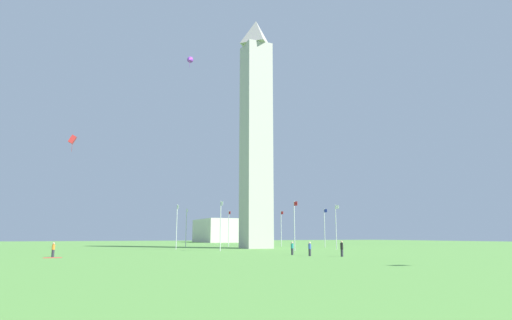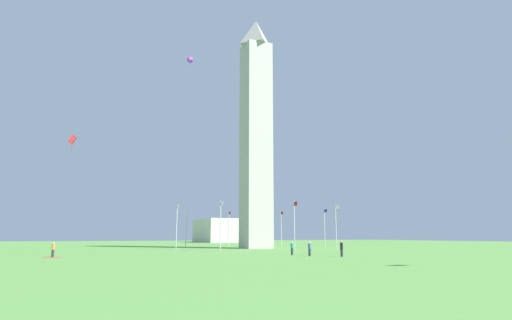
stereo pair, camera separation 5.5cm
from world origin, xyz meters
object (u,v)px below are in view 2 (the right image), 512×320
object	(u,v)px
flagpole_ne	(336,225)
person_orange_shirt	(53,250)
distant_building	(216,231)
picnic_blanket_near_first_person	(52,258)
flagpole_nw	(221,223)
kite_red_box	(72,139)
person_blue_shirt	(310,249)
flagpole_se	(281,227)
flagpole_e	(325,226)
obelisk_monument	(256,129)
kite_purple_delta	(190,60)
person_teal_shirt	(292,248)
flagpole_n	(294,223)
flagpole_s	(229,227)
person_black_shirt	(342,249)
flagpole_sw	(186,226)
flagpole_w	(177,224)

from	to	relation	value
flagpole_ne	person_orange_shirt	distance (m)	45.43
distant_building	picnic_blanket_near_first_person	size ratio (longest dim) A/B	12.59
flagpole_nw	kite_red_box	world-z (taller)	kite_red_box
person_orange_shirt	person_blue_shirt	world-z (taller)	person_blue_shirt
flagpole_se	flagpole_e	bearing A→B (deg)	22.50
obelisk_monument	picnic_blanket_near_first_person	distance (m)	46.33
obelisk_monument	kite_purple_delta	world-z (taller)	obelisk_monument
person_teal_shirt	distant_building	distance (m)	104.09
flagpole_n	flagpole_s	size ratio (longest dim) A/B	1.00
flagpole_ne	person_black_shirt	size ratio (longest dim) A/B	4.36
flagpole_nw	picnic_blanket_near_first_person	size ratio (longest dim) A/B	4.26
flagpole_e	flagpole_s	bearing A→B (deg)	-135.00
person_black_shirt	person_orange_shirt	bearing A→B (deg)	77.15
flagpole_e	kite_purple_delta	xyz separation A→B (m)	(1.82, -28.90, 29.57)
flagpole_nw	picnic_blanket_near_first_person	bearing A→B (deg)	-62.26
flagpole_sw	flagpole_nw	distance (m)	21.12
flagpole_ne	flagpole_w	world-z (taller)	same
flagpole_sw	kite_red_box	bearing A→B (deg)	-58.94
flagpole_n	flagpole_nw	xyz separation A→B (m)	(-4.37, -10.56, 0.00)
flagpole_s	person_black_shirt	world-z (taller)	flagpole_s
obelisk_monument	person_black_shirt	distance (m)	39.68
flagpole_sw	person_blue_shirt	size ratio (longest dim) A/B	4.73
flagpole_e	person_teal_shirt	distance (m)	35.00
flagpole_ne	flagpole_s	xyz separation A→B (m)	(-25.50, -10.56, 0.00)
flagpole_nw	distant_building	size ratio (longest dim) A/B	0.34
person_teal_shirt	kite_red_box	world-z (taller)	kite_red_box
person_black_shirt	obelisk_monument	bearing A→B (deg)	2.45
flagpole_ne	person_teal_shirt	xyz separation A→B (m)	(16.51, -17.53, -3.42)
person_blue_shirt	kite_purple_delta	bearing A→B (deg)	39.95
flagpole_nw	flagpole_s	bearing A→B (deg)	157.50
kite_red_box	kite_purple_delta	size ratio (longest dim) A/B	1.16
picnic_blanket_near_first_person	flagpole_nw	bearing A→B (deg)	117.74
flagpole_nw	kite_purple_delta	distance (m)	31.03
kite_purple_delta	flagpole_se	bearing A→B (deg)	116.78
person_teal_shirt	distant_building	size ratio (longest dim) A/B	0.07
person_orange_shirt	kite_red_box	xyz separation A→B (m)	(-18.38, 1.08, 16.35)
person_black_shirt	person_teal_shirt	bearing A→B (deg)	37.34
flagpole_nw	person_orange_shirt	world-z (taller)	flagpole_nw
person_black_shirt	kite_purple_delta	world-z (taller)	kite_purple_delta
flagpole_s	person_black_shirt	xyz separation A→B (m)	(47.87, -3.82, -3.34)
flagpole_n	flagpole_sw	distance (m)	27.60
flagpole_ne	picnic_blanket_near_first_person	world-z (taller)	flagpole_ne
person_blue_shirt	kite_red_box	distance (m)	41.34
flagpole_se	kite_purple_delta	size ratio (longest dim) A/B	3.33
flagpole_e	person_blue_shirt	size ratio (longest dim) A/B	4.73
flagpole_w	person_orange_shirt	xyz separation A→B (m)	(21.00, -18.59, -3.43)
flagpole_sw	person_blue_shirt	world-z (taller)	flagpole_sw
flagpole_w	kite_red_box	distance (m)	21.92
flagpole_sw	person_teal_shirt	size ratio (longest dim) A/B	4.77
obelisk_monument	kite_purple_delta	size ratio (longest dim) A/B	19.64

